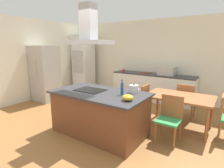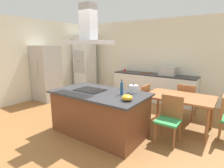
{
  "view_description": "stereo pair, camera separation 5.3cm",
  "coord_description": "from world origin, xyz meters",
  "px_view_note": "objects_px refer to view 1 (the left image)",
  "views": [
    {
      "loc": [
        2.21,
        -2.8,
        1.83
      ],
      "look_at": [
        0.04,
        0.4,
        1.0
      ],
      "focal_mm": 28.84,
      "sensor_mm": 36.0,
      "label": 1
    },
    {
      "loc": [
        2.25,
        -2.77,
        1.83
      ],
      "look_at": [
        0.04,
        0.4,
        1.0
      ],
      "focal_mm": 28.84,
      "sensor_mm": 36.0,
      "label": 2
    }
  ],
  "objects_px": {
    "chair_facing_island": "(170,116)",
    "chair_facing_back_wall": "(186,99)",
    "cutting_board": "(146,73)",
    "olive_oil_bottle": "(122,88)",
    "dining_table": "(179,99)",
    "chair_at_left_end": "(141,99)",
    "mixing_bowl": "(128,98)",
    "coffee_mug_red": "(124,70)",
    "range_hood": "(89,31)",
    "cooktop": "(90,90)",
    "tea_kettle": "(134,89)",
    "refrigerator": "(45,74)",
    "wall_oven_stack": "(83,64)",
    "countertop_microwave": "(167,71)"
  },
  "relations": [
    {
      "from": "olive_oil_bottle",
      "to": "dining_table",
      "type": "distance_m",
      "value": 1.42
    },
    {
      "from": "mixing_bowl",
      "to": "coffee_mug_red",
      "type": "relative_size",
      "value": 2.15
    },
    {
      "from": "cutting_board",
      "to": "tea_kettle",
      "type": "bearing_deg",
      "value": -71.13
    },
    {
      "from": "chair_facing_island",
      "to": "chair_facing_back_wall",
      "type": "relative_size",
      "value": 1.0
    },
    {
      "from": "coffee_mug_red",
      "to": "chair_facing_island",
      "type": "xyz_separation_m",
      "value": [
        2.39,
        -2.31,
        -0.44
      ]
    },
    {
      "from": "range_hood",
      "to": "countertop_microwave",
      "type": "bearing_deg",
      "value": 76.03
    },
    {
      "from": "wall_oven_stack",
      "to": "chair_at_left_end",
      "type": "distance_m",
      "value": 3.65
    },
    {
      "from": "chair_facing_island",
      "to": "refrigerator",
      "type": "bearing_deg",
      "value": 175.34
    },
    {
      "from": "tea_kettle",
      "to": "chair_at_left_end",
      "type": "relative_size",
      "value": 0.27
    },
    {
      "from": "cooktop",
      "to": "chair_at_left_end",
      "type": "relative_size",
      "value": 0.67
    },
    {
      "from": "cutting_board",
      "to": "olive_oil_bottle",
      "type": "bearing_deg",
      "value": -74.95
    },
    {
      "from": "refrigerator",
      "to": "cutting_board",
      "type": "bearing_deg",
      "value": 37.33
    },
    {
      "from": "chair_facing_back_wall",
      "to": "chair_facing_island",
      "type": "bearing_deg",
      "value": -90.0
    },
    {
      "from": "wall_oven_stack",
      "to": "chair_at_left_end",
      "type": "relative_size",
      "value": 2.47
    },
    {
      "from": "olive_oil_bottle",
      "to": "range_hood",
      "type": "relative_size",
      "value": 0.33
    },
    {
      "from": "refrigerator",
      "to": "chair_facing_back_wall",
      "type": "height_order",
      "value": "refrigerator"
    },
    {
      "from": "coffee_mug_red",
      "to": "range_hood",
      "type": "bearing_deg",
      "value": -73.52
    },
    {
      "from": "coffee_mug_red",
      "to": "chair_facing_island",
      "type": "bearing_deg",
      "value": -43.95
    },
    {
      "from": "tea_kettle",
      "to": "coffee_mug_red",
      "type": "bearing_deg",
      "value": 124.29
    },
    {
      "from": "wall_oven_stack",
      "to": "chair_facing_island",
      "type": "xyz_separation_m",
      "value": [
        4.21,
        -2.13,
        -0.59
      ]
    },
    {
      "from": "olive_oil_bottle",
      "to": "mixing_bowl",
      "type": "bearing_deg",
      "value": -43.77
    },
    {
      "from": "cutting_board",
      "to": "wall_oven_stack",
      "type": "relative_size",
      "value": 0.15
    },
    {
      "from": "cooktop",
      "to": "cutting_board",
      "type": "distance_m",
      "value": 2.93
    },
    {
      "from": "wall_oven_stack",
      "to": "mixing_bowl",
      "type": "bearing_deg",
      "value": -37.7
    },
    {
      "from": "tea_kettle",
      "to": "mixing_bowl",
      "type": "xyz_separation_m",
      "value": [
        0.16,
        -0.53,
        -0.03
      ]
    },
    {
      "from": "refrigerator",
      "to": "dining_table",
      "type": "xyz_separation_m",
      "value": [
        4.29,
        0.32,
        -0.24
      ]
    },
    {
      "from": "chair_facing_island",
      "to": "countertop_microwave",
      "type": "bearing_deg",
      "value": 109.63
    },
    {
      "from": "coffee_mug_red",
      "to": "refrigerator",
      "type": "bearing_deg",
      "value": -133.99
    },
    {
      "from": "cooktop",
      "to": "coffee_mug_red",
      "type": "height_order",
      "value": "coffee_mug_red"
    },
    {
      "from": "mixing_bowl",
      "to": "countertop_microwave",
      "type": "height_order",
      "value": "countertop_microwave"
    },
    {
      "from": "mixing_bowl",
      "to": "wall_oven_stack",
      "type": "xyz_separation_m",
      "value": [
        -3.67,
        2.83,
        0.15
      ]
    },
    {
      "from": "tea_kettle",
      "to": "cutting_board",
      "type": "relative_size",
      "value": 0.71
    },
    {
      "from": "range_hood",
      "to": "refrigerator",
      "type": "bearing_deg",
      "value": 162.31
    },
    {
      "from": "mixing_bowl",
      "to": "wall_oven_stack",
      "type": "distance_m",
      "value": 4.64
    },
    {
      "from": "wall_oven_stack",
      "to": "countertop_microwave",
      "type": "bearing_deg",
      "value": 3.98
    },
    {
      "from": "countertop_microwave",
      "to": "cutting_board",
      "type": "relative_size",
      "value": 1.47
    },
    {
      "from": "mixing_bowl",
      "to": "countertop_microwave",
      "type": "distance_m",
      "value": 3.08
    },
    {
      "from": "mixing_bowl",
      "to": "chair_at_left_end",
      "type": "bearing_deg",
      "value": 105.32
    },
    {
      "from": "wall_oven_stack",
      "to": "chair_facing_back_wall",
      "type": "bearing_deg",
      "value": -10.71
    },
    {
      "from": "wall_oven_stack",
      "to": "olive_oil_bottle",
      "type": "bearing_deg",
      "value": -37.15
    },
    {
      "from": "olive_oil_bottle",
      "to": "cutting_board",
      "type": "relative_size",
      "value": 0.87
    },
    {
      "from": "olive_oil_bottle",
      "to": "coffee_mug_red",
      "type": "distance_m",
      "value": 3.17
    },
    {
      "from": "mixing_bowl",
      "to": "coffee_mug_red",
      "type": "height_order",
      "value": "mixing_bowl"
    },
    {
      "from": "cooktop",
      "to": "range_hood",
      "type": "xyz_separation_m",
      "value": [
        0.0,
        0.0,
        1.2
      ]
    },
    {
      "from": "dining_table",
      "to": "chair_facing_back_wall",
      "type": "distance_m",
      "value": 0.68
    },
    {
      "from": "mixing_bowl",
      "to": "coffee_mug_red",
      "type": "bearing_deg",
      "value": 121.6
    },
    {
      "from": "mixing_bowl",
      "to": "olive_oil_bottle",
      "type": "bearing_deg",
      "value": 136.23
    },
    {
      "from": "refrigerator",
      "to": "olive_oil_bottle",
      "type": "bearing_deg",
      "value": -12.83
    },
    {
      "from": "tea_kettle",
      "to": "chair_at_left_end",
      "type": "height_order",
      "value": "tea_kettle"
    },
    {
      "from": "dining_table",
      "to": "chair_at_left_end",
      "type": "relative_size",
      "value": 1.57
    }
  ]
}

